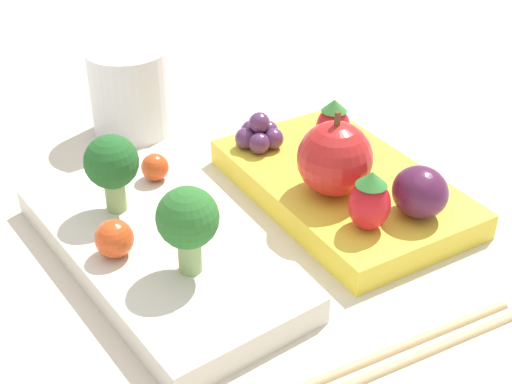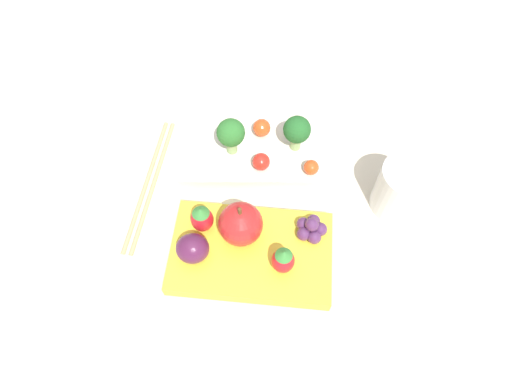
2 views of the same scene
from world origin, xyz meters
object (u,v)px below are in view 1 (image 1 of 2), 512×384
Objects in this scene: cherry_tomato_2 at (118,242)px; strawberry_0 at (333,125)px; broccoli_floret_1 at (188,221)px; grape_cluster at (259,134)px; drinking_cup at (127,92)px; strawberry_1 at (370,201)px; plum at (420,192)px; apple at (335,159)px; cherry_tomato_1 at (155,167)px; bento_box_fruit at (342,186)px; broccoli_floret_0 at (112,164)px; cherry_tomato_0 at (194,210)px; bento_box_savoury at (158,251)px; chopsticks_pair at (366,367)px.

strawberry_0 is (0.03, -0.20, 0.01)m from cherry_tomato_2.
grape_cluster is at bearing -50.51° from broccoli_floret_1.
strawberry_1 is at bearing -168.58° from drinking_cup.
drinking_cup is (0.15, 0.10, -0.00)m from strawberry_0.
strawberry_1 is 0.04m from plum.
strawberry_1 is at bearing 167.94° from apple.
drinking_cup reaches higher than cherry_tomato_2.
broccoli_floret_1 is 0.92× the size of apple.
cherry_tomato_1 is 0.13m from apple.
strawberry_1 is at bearing -148.08° from cherry_tomato_1.
cherry_tomato_2 reaches higher than cherry_tomato_1.
bento_box_fruit is at bearing -27.08° from strawberry_1.
broccoli_floret_0 is 0.09m from broccoli_floret_1.
cherry_tomato_1 is at bearing 40.52° from plum.
cherry_tomato_0 is 0.11m from strawberry_1.
broccoli_floret_1 is 0.05m from cherry_tomato_0.
cherry_tomato_1 is at bearing -5.69° from cherry_tomato_0.
apple is 1.52× the size of strawberry_0.
cherry_tomato_0 is 0.38× the size of apple.
apple is at bearing -102.58° from cherry_tomato_0.
cherry_tomato_0 is 0.07m from cherry_tomato_1.
broccoli_floret_0 is (0.05, 0.01, 0.04)m from bento_box_savoury.
drinking_cup is (0.11, 0.06, 0.01)m from grape_cluster.
broccoli_floret_0 is at bearing 62.91° from apple.
plum is (-0.10, 0.01, -0.00)m from strawberry_0.
broccoli_floret_0 is 0.05m from cherry_tomato_1.
strawberry_1 is at bearing -127.37° from cherry_tomato_0.
cherry_tomato_2 is (-0.07, 0.06, 0.00)m from cherry_tomato_1.
broccoli_floret_0 is 0.20m from plum.
strawberry_0 is 0.18m from drinking_cup.
drinking_cup reaches higher than grape_cluster.
cherry_tomato_1 is 0.27× the size of drinking_cup.
chopsticks_pair is at bearing -165.21° from broccoli_floret_0.
strawberry_1 is 0.11m from chopsticks_pair.
apple reaches higher than strawberry_0.
cherry_tomato_2 is 0.39× the size of apple.
grape_cluster reaches higher than cherry_tomato_2.
cherry_tomato_0 is (0.04, -0.03, -0.02)m from broccoli_floret_1.
cherry_tomato_2 is at bearing 94.36° from cherry_tomato_0.
broccoli_floret_1 is at bearing 162.78° from drinking_cup.
grape_cluster reaches higher than chopsticks_pair.
strawberry_1 is 1.11× the size of grape_cluster.
broccoli_floret_1 is 0.16m from plum.
broccoli_floret_0 is 1.46× the size of grape_cluster.
cherry_tomato_0 is at bearing 77.42° from apple.
broccoli_floret_1 is 0.77× the size of drinking_cup.
broccoli_floret_0 is at bearing 150.29° from drinking_cup.
strawberry_0 is (0.07, -0.17, -0.02)m from broccoli_floret_1.
strawberry_0 reaches higher than bento_box_fruit.
bento_box_savoury is at bearing -173.04° from broccoli_floret_0.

